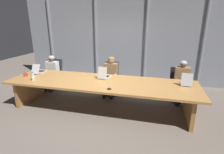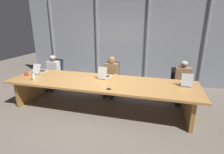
{
  "view_description": "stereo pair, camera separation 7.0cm",
  "coord_description": "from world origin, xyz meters",
  "px_view_note": "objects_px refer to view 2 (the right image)",
  "views": [
    {
      "loc": [
        1.29,
        -3.9,
        2.14
      ],
      "look_at": [
        0.26,
        0.11,
        0.83
      ],
      "focal_mm": 28.09,
      "sensor_mm": 36.0,
      "label": 1
    },
    {
      "loc": [
        1.36,
        -3.88,
        2.14
      ],
      "look_at": [
        0.26,
        0.11,
        0.83
      ],
      "focal_mm": 28.09,
      "sensor_mm": 36.0,
      "label": 2
    }
  ],
  "objects_px": {
    "laptop_left_end": "(40,70)",
    "laptop_center": "(186,82)",
    "water_bottle_primary": "(33,76)",
    "person_left_end": "(52,70)",
    "office_chair_left_end": "(56,77)",
    "laptop_left_mid": "(105,75)",
    "conference_mic_left_side": "(109,88)",
    "office_chair_left_mid": "(112,82)",
    "person_left_mid": "(111,74)",
    "office_chair_center": "(179,89)",
    "coffee_mug_near": "(26,74)",
    "person_center": "(183,80)"
  },
  "relations": [
    {
      "from": "office_chair_left_mid",
      "to": "office_chair_center",
      "type": "xyz_separation_m",
      "value": [
        1.97,
        -0.0,
        -0.02
      ]
    },
    {
      "from": "office_chair_left_mid",
      "to": "office_chair_center",
      "type": "distance_m",
      "value": 1.97
    },
    {
      "from": "laptop_left_end",
      "to": "person_left_end",
      "type": "relative_size",
      "value": 0.4
    },
    {
      "from": "person_left_mid",
      "to": "water_bottle_primary",
      "type": "height_order",
      "value": "person_left_mid"
    },
    {
      "from": "laptop_left_mid",
      "to": "office_chair_left_end",
      "type": "height_order",
      "value": "laptop_left_mid"
    },
    {
      "from": "laptop_left_mid",
      "to": "laptop_center",
      "type": "height_order",
      "value": "laptop_left_mid"
    },
    {
      "from": "person_left_end",
      "to": "laptop_left_mid",
      "type": "bearing_deg",
      "value": 73.54
    },
    {
      "from": "laptop_center",
      "to": "conference_mic_left_side",
      "type": "relative_size",
      "value": 3.7
    },
    {
      "from": "person_left_end",
      "to": "person_left_mid",
      "type": "distance_m",
      "value": 1.99
    },
    {
      "from": "laptop_center",
      "to": "person_center",
      "type": "height_order",
      "value": "person_center"
    },
    {
      "from": "laptop_center",
      "to": "office_chair_left_end",
      "type": "distance_m",
      "value": 4.11
    },
    {
      "from": "laptop_left_end",
      "to": "water_bottle_primary",
      "type": "relative_size",
      "value": 2.11
    },
    {
      "from": "person_left_mid",
      "to": "person_center",
      "type": "xyz_separation_m",
      "value": [
        2.01,
        -0.0,
        -0.01
      ]
    },
    {
      "from": "laptop_left_end",
      "to": "person_left_mid",
      "type": "distance_m",
      "value": 2.08
    },
    {
      "from": "office_chair_center",
      "to": "water_bottle_primary",
      "type": "bearing_deg",
      "value": -77.19
    },
    {
      "from": "laptop_left_end",
      "to": "person_left_end",
      "type": "xyz_separation_m",
      "value": [
        -0.01,
        0.61,
        -0.16
      ]
    },
    {
      "from": "laptop_center",
      "to": "water_bottle_primary",
      "type": "bearing_deg",
      "value": 102.82
    },
    {
      "from": "laptop_center",
      "to": "person_left_mid",
      "type": "distance_m",
      "value": 2.11
    },
    {
      "from": "person_center",
      "to": "coffee_mug_near",
      "type": "relative_size",
      "value": 8.61
    },
    {
      "from": "laptop_center",
      "to": "office_chair_left_mid",
      "type": "bearing_deg",
      "value": 71.8
    },
    {
      "from": "water_bottle_primary",
      "to": "person_left_end",
      "type": "bearing_deg",
      "value": 103.82
    },
    {
      "from": "laptop_left_end",
      "to": "laptop_left_mid",
      "type": "distance_m",
      "value": 1.98
    },
    {
      "from": "office_chair_left_mid",
      "to": "coffee_mug_near",
      "type": "height_order",
      "value": "office_chair_left_mid"
    },
    {
      "from": "laptop_left_end",
      "to": "office_chair_left_mid",
      "type": "distance_m",
      "value": 2.16
    },
    {
      "from": "office_chair_left_end",
      "to": "person_left_mid",
      "type": "height_order",
      "value": "person_left_mid"
    },
    {
      "from": "laptop_center",
      "to": "office_chair_left_mid",
      "type": "distance_m",
      "value": 2.21
    },
    {
      "from": "office_chair_left_mid",
      "to": "conference_mic_left_side",
      "type": "bearing_deg",
      "value": 4.11
    },
    {
      "from": "laptop_center",
      "to": "person_left_end",
      "type": "bearing_deg",
      "value": 84.28
    },
    {
      "from": "water_bottle_primary",
      "to": "conference_mic_left_side",
      "type": "height_order",
      "value": "water_bottle_primary"
    },
    {
      "from": "laptop_center",
      "to": "conference_mic_left_side",
      "type": "xyz_separation_m",
      "value": [
        -1.67,
        -0.74,
        -0.04
      ]
    },
    {
      "from": "laptop_left_mid",
      "to": "person_center",
      "type": "relative_size",
      "value": 0.37
    },
    {
      "from": "person_left_mid",
      "to": "coffee_mug_near",
      "type": "distance_m",
      "value": 2.34
    },
    {
      "from": "laptop_center",
      "to": "office_chair_left_end",
      "type": "xyz_separation_m",
      "value": [
        -4.01,
        0.79,
        -0.44
      ]
    },
    {
      "from": "office_chair_left_mid",
      "to": "person_left_end",
      "type": "bearing_deg",
      "value": -94.02
    },
    {
      "from": "person_left_end",
      "to": "laptop_left_end",
      "type": "bearing_deg",
      "value": 1.83
    },
    {
      "from": "laptop_left_mid",
      "to": "office_chair_left_mid",
      "type": "distance_m",
      "value": 0.89
    },
    {
      "from": "laptop_left_end",
      "to": "laptop_center",
      "type": "relative_size",
      "value": 1.1
    },
    {
      "from": "laptop_center",
      "to": "person_left_mid",
      "type": "height_order",
      "value": "person_left_mid"
    },
    {
      "from": "person_left_end",
      "to": "person_center",
      "type": "height_order",
      "value": "person_center"
    },
    {
      "from": "person_center",
      "to": "water_bottle_primary",
      "type": "bearing_deg",
      "value": -71.67
    },
    {
      "from": "laptop_left_end",
      "to": "laptop_center",
      "type": "height_order",
      "value": "laptop_center"
    },
    {
      "from": "person_center",
      "to": "laptop_left_end",
      "type": "bearing_deg",
      "value": -81.72
    },
    {
      "from": "office_chair_left_mid",
      "to": "conference_mic_left_side",
      "type": "relative_size",
      "value": 8.72
    },
    {
      "from": "laptop_center",
      "to": "person_center",
      "type": "relative_size",
      "value": 0.35
    },
    {
      "from": "conference_mic_left_side",
      "to": "office_chair_left_mid",
      "type": "bearing_deg",
      "value": 102.84
    },
    {
      "from": "office_chair_left_mid",
      "to": "person_left_end",
      "type": "distance_m",
      "value": 2.01
    },
    {
      "from": "laptop_left_end",
      "to": "laptop_left_mid",
      "type": "bearing_deg",
      "value": -93.1
    },
    {
      "from": "office_chair_left_mid",
      "to": "person_left_mid",
      "type": "height_order",
      "value": "person_left_mid"
    },
    {
      "from": "office_chair_left_end",
      "to": "laptop_left_mid",
      "type": "bearing_deg",
      "value": 78.59
    },
    {
      "from": "person_left_end",
      "to": "water_bottle_primary",
      "type": "relative_size",
      "value": 5.22
    }
  ]
}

